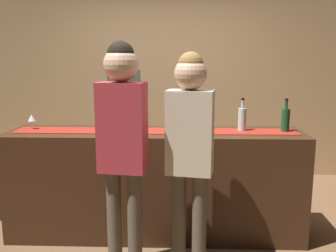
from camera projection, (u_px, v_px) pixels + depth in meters
name	position (u px, v px, depth m)	size (l,w,h in m)	color
ground_plane	(156.00, 232.00, 3.58)	(10.00, 10.00, 0.00)	brown
back_wall	(164.00, 72.00, 5.18)	(6.00, 0.12, 2.90)	tan
bar_counter	(156.00, 183.00, 3.49)	(2.69, 0.60, 0.99)	#3D2314
counter_runner_cloth	(155.00, 131.00, 3.40)	(2.55, 0.28, 0.01)	maroon
wine_bottle_green	(285.00, 119.00, 3.35)	(0.07, 0.07, 0.30)	#194723
wine_bottle_clear	(242.00, 119.00, 3.39)	(0.07, 0.07, 0.30)	#B2C6C1
wine_glass_near_customer	(32.00, 118.00, 3.46)	(0.07, 0.07, 0.14)	silver
wine_glass_mid_counter	(135.00, 122.00, 3.27)	(0.07, 0.07, 0.14)	silver
wine_glass_far_end	(209.00, 119.00, 3.43)	(0.07, 0.07, 0.14)	silver
bartender	(124.00, 106.00, 3.95)	(0.38, 0.27, 1.82)	#26262B
customer_sipping	(190.00, 140.00, 2.77)	(0.37, 0.26, 1.69)	brown
customer_browsing	(122.00, 134.00, 2.71)	(0.36, 0.25, 1.77)	brown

